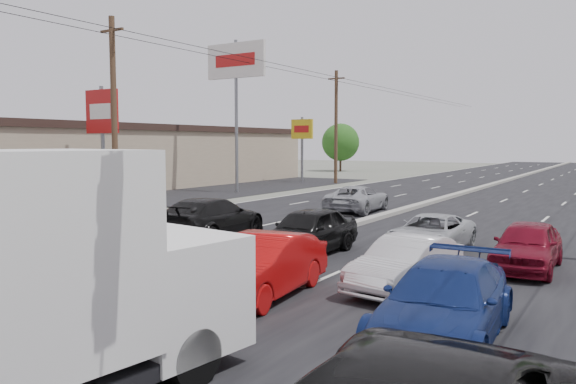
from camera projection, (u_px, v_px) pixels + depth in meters
name	position (u px, v px, depth m)	size (l,w,h in m)	color
road_surface	(441.00, 201.00, 35.27)	(20.00, 160.00, 0.02)	black
center_median	(441.00, 199.00, 35.26)	(0.50, 160.00, 0.20)	gray
strip_mall	(98.00, 160.00, 44.50)	(12.00, 42.00, 4.60)	tan
parking_lot	(183.00, 194.00, 39.97)	(10.00, 42.00, 0.02)	black
utility_pole_left_b	(114.00, 114.00, 28.70)	(1.60, 0.30, 10.00)	#422D1E
utility_pole_left_c	(336.00, 126.00, 49.85)	(1.60, 0.30, 10.00)	#422D1E
pole_sign_mid	(102.00, 118.00, 33.60)	(2.60, 0.25, 7.00)	slate
pole_sign_billboard	(236.00, 70.00, 40.42)	(5.00, 0.25, 11.00)	slate
pole_sign_far	(302.00, 134.00, 51.75)	(2.20, 0.25, 6.00)	slate
tree_left_far	(341.00, 142.00, 71.90)	(4.80, 4.80, 6.12)	#382619
red_sedan	(262.00, 267.00, 13.13)	(1.54, 4.40, 1.45)	#B40B0B
queue_car_a	(308.00, 232.00, 18.14)	(1.79, 4.46, 1.52)	black
queue_car_b	(406.00, 264.00, 13.74)	(1.37, 3.94, 1.30)	silver
queue_car_c	(431.00, 234.00, 18.66)	(2.02, 4.38, 1.22)	#ACAFB3
queue_car_d	(444.00, 304.00, 10.20)	(1.98, 4.86, 1.41)	navy
queue_car_e	(527.00, 246.00, 15.95)	(1.64, 4.07, 1.39)	maroon
oncoming_near	(211.00, 219.00, 20.99)	(2.21, 5.43, 1.58)	black
oncoming_far	(358.00, 199.00, 29.49)	(2.27, 4.91, 1.37)	#9B9EA3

